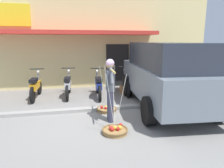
{
  "coord_description": "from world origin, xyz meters",
  "views": [
    {
      "loc": [
        -0.67,
        -5.37,
        2.15
      ],
      "look_at": [
        0.57,
        0.6,
        0.85
      ],
      "focal_mm": 32.47,
      "sensor_mm": 36.0,
      "label": 1
    }
  ],
  "objects_px": {
    "motorcycle_nearest_shop": "(36,87)",
    "motorcycle_end_of_row": "(126,83)",
    "fruit_vendor": "(110,86)",
    "fruit_basket_left_side": "(115,130)",
    "wooden_crate": "(126,90)",
    "fruit_basket_right_side": "(107,109)",
    "parked_truck": "(165,73)",
    "motorcycle_second_in_row": "(68,85)",
    "motorcycle_third_in_row": "(98,86)"
  },
  "relations": [
    {
      "from": "fruit_basket_left_side",
      "to": "motorcycle_nearest_shop",
      "type": "xyz_separation_m",
      "value": [
        -2.28,
        3.52,
        0.37
      ]
    },
    {
      "from": "fruit_vendor",
      "to": "motorcycle_end_of_row",
      "type": "distance_m",
      "value": 3.03
    },
    {
      "from": "parked_truck",
      "to": "fruit_basket_left_side",
      "type": "bearing_deg",
      "value": -141.13
    },
    {
      "from": "fruit_vendor",
      "to": "motorcycle_second_in_row",
      "type": "xyz_separation_m",
      "value": [
        -1.12,
        2.75,
        -0.52
      ]
    },
    {
      "from": "fruit_basket_right_side",
      "to": "motorcycle_second_in_row",
      "type": "xyz_separation_m",
      "value": [
        -1.16,
        1.98,
        0.38
      ]
    },
    {
      "from": "fruit_vendor",
      "to": "motorcycle_third_in_row",
      "type": "relative_size",
      "value": 0.93
    },
    {
      "from": "motorcycle_nearest_shop",
      "to": "motorcycle_end_of_row",
      "type": "relative_size",
      "value": 1.01
    },
    {
      "from": "motorcycle_second_in_row",
      "to": "fruit_basket_right_side",
      "type": "bearing_deg",
      "value": -59.54
    },
    {
      "from": "motorcycle_nearest_shop",
      "to": "motorcycle_end_of_row",
      "type": "xyz_separation_m",
      "value": [
        3.54,
        -0.02,
        0.0
      ]
    },
    {
      "from": "fruit_basket_right_side",
      "to": "motorcycle_nearest_shop",
      "type": "height_order",
      "value": "fruit_basket_right_side"
    },
    {
      "from": "parked_truck",
      "to": "wooden_crate",
      "type": "relative_size",
      "value": 11.25
    },
    {
      "from": "motorcycle_second_in_row",
      "to": "parked_truck",
      "type": "distance_m",
      "value": 3.72
    },
    {
      "from": "fruit_vendor",
      "to": "parked_truck",
      "type": "relative_size",
      "value": 0.34
    },
    {
      "from": "motorcycle_third_in_row",
      "to": "parked_truck",
      "type": "distance_m",
      "value": 2.62
    },
    {
      "from": "fruit_basket_left_side",
      "to": "motorcycle_second_in_row",
      "type": "bearing_deg",
      "value": 107.04
    },
    {
      "from": "fruit_basket_left_side",
      "to": "fruit_basket_right_side",
      "type": "distance_m",
      "value": 1.56
    },
    {
      "from": "wooden_crate",
      "to": "fruit_basket_right_side",
      "type": "bearing_deg",
      "value": -120.37
    },
    {
      "from": "motorcycle_nearest_shop",
      "to": "fruit_basket_right_side",
      "type": "bearing_deg",
      "value": -39.8
    },
    {
      "from": "fruit_vendor",
      "to": "fruit_basket_left_side",
      "type": "distance_m",
      "value": 1.19
    },
    {
      "from": "fruit_vendor",
      "to": "wooden_crate",
      "type": "height_order",
      "value": "fruit_vendor"
    },
    {
      "from": "fruit_vendor",
      "to": "fruit_basket_right_side",
      "type": "distance_m",
      "value": 1.19
    },
    {
      "from": "fruit_basket_left_side",
      "to": "parked_truck",
      "type": "xyz_separation_m",
      "value": [
        2.05,
        1.65,
        1.05
      ]
    },
    {
      "from": "motorcycle_third_in_row",
      "to": "wooden_crate",
      "type": "distance_m",
      "value": 1.27
    },
    {
      "from": "motorcycle_second_in_row",
      "to": "motorcycle_end_of_row",
      "type": "relative_size",
      "value": 1.01
    },
    {
      "from": "fruit_basket_left_side",
      "to": "wooden_crate",
      "type": "distance_m",
      "value": 3.77
    },
    {
      "from": "fruit_vendor",
      "to": "fruit_basket_left_side",
      "type": "relative_size",
      "value": 1.17
    },
    {
      "from": "fruit_basket_left_side",
      "to": "motorcycle_third_in_row",
      "type": "height_order",
      "value": "fruit_basket_left_side"
    },
    {
      "from": "motorcycle_nearest_shop",
      "to": "wooden_crate",
      "type": "relative_size",
      "value": 4.14
    },
    {
      "from": "motorcycle_nearest_shop",
      "to": "motorcycle_third_in_row",
      "type": "xyz_separation_m",
      "value": [
        2.35,
        -0.29,
        0.0
      ]
    },
    {
      "from": "fruit_basket_right_side",
      "to": "wooden_crate",
      "type": "xyz_separation_m",
      "value": [
        1.17,
        2.0,
        0.08
      ]
    },
    {
      "from": "fruit_basket_left_side",
      "to": "motorcycle_nearest_shop",
      "type": "height_order",
      "value": "fruit_basket_left_side"
    },
    {
      "from": "fruit_vendor",
      "to": "wooden_crate",
      "type": "xyz_separation_m",
      "value": [
        1.22,
        2.78,
        -0.82
      ]
    },
    {
      "from": "fruit_basket_right_side",
      "to": "parked_truck",
      "type": "xyz_separation_m",
      "value": [
        1.97,
        0.1,
        1.05
      ]
    },
    {
      "from": "fruit_basket_left_side",
      "to": "motorcycle_second_in_row",
      "type": "distance_m",
      "value": 3.71
    },
    {
      "from": "motorcycle_nearest_shop",
      "to": "fruit_basket_left_side",
      "type": "bearing_deg",
      "value": -57.07
    },
    {
      "from": "motorcycle_third_in_row",
      "to": "wooden_crate",
      "type": "bearing_deg",
      "value": 15.42
    },
    {
      "from": "parked_truck",
      "to": "motorcycle_third_in_row",
      "type": "bearing_deg",
      "value": 141.45
    },
    {
      "from": "fruit_vendor",
      "to": "parked_truck",
      "type": "height_order",
      "value": "parked_truck"
    },
    {
      "from": "fruit_basket_right_side",
      "to": "fruit_vendor",
      "type": "bearing_deg",
      "value": -93.04
    },
    {
      "from": "fruit_basket_right_side",
      "to": "wooden_crate",
      "type": "relative_size",
      "value": 3.3
    },
    {
      "from": "fruit_basket_right_side",
      "to": "motorcycle_nearest_shop",
      "type": "xyz_separation_m",
      "value": [
        -2.36,
        1.97,
        0.38
      ]
    },
    {
      "from": "fruit_basket_right_side",
      "to": "motorcycle_third_in_row",
      "type": "xyz_separation_m",
      "value": [
        -0.02,
        1.68,
        0.38
      ]
    },
    {
      "from": "wooden_crate",
      "to": "motorcycle_nearest_shop",
      "type": "bearing_deg",
      "value": -179.42
    },
    {
      "from": "motorcycle_nearest_shop",
      "to": "parked_truck",
      "type": "xyz_separation_m",
      "value": [
        4.33,
        -1.87,
        0.68
      ]
    },
    {
      "from": "fruit_basket_left_side",
      "to": "fruit_vendor",
      "type": "bearing_deg",
      "value": 87.05
    },
    {
      "from": "fruit_basket_right_side",
      "to": "motorcycle_third_in_row",
      "type": "relative_size",
      "value": 0.8
    },
    {
      "from": "motorcycle_third_in_row",
      "to": "motorcycle_end_of_row",
      "type": "bearing_deg",
      "value": 12.68
    },
    {
      "from": "wooden_crate",
      "to": "fruit_vendor",
      "type": "bearing_deg",
      "value": -113.62
    },
    {
      "from": "fruit_basket_left_side",
      "to": "motorcycle_second_in_row",
      "type": "relative_size",
      "value": 0.8
    },
    {
      "from": "motorcycle_second_in_row",
      "to": "wooden_crate",
      "type": "distance_m",
      "value": 2.36
    }
  ]
}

